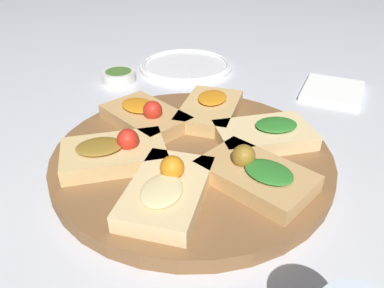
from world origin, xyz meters
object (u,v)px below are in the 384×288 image
object	(u,v)px
serving_board	(192,157)
napkin_stack	(333,91)
plate_right	(186,65)
dipping_bowl	(119,76)

from	to	relation	value
serving_board	napkin_stack	size ratio (longest dim) A/B	3.01
plate_right	dipping_bowl	world-z (taller)	dipping_bowl
plate_right	dipping_bowl	xyz separation A→B (m)	(-0.12, 0.13, 0.01)
dipping_bowl	serving_board	bearing A→B (deg)	-137.33
serving_board	plate_right	size ratio (longest dim) A/B	1.87
serving_board	dipping_bowl	size ratio (longest dim) A/B	5.60
serving_board	napkin_stack	bearing A→B (deg)	-33.52
dipping_bowl	plate_right	bearing A→B (deg)	-46.04
plate_right	napkin_stack	distance (m)	0.36
plate_right	dipping_bowl	distance (m)	0.18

